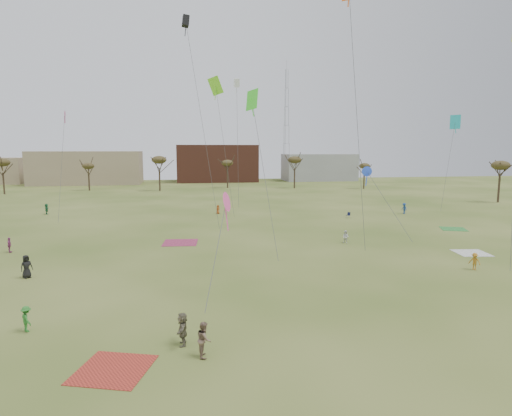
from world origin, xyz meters
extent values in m
plane|color=#3A5019|center=(0.00, 0.00, 0.00)|extent=(260.00, 260.00, 0.00)
imported|color=#297527|center=(-15.18, 1.78, 0.75)|extent=(1.03, 1.12, 1.51)
imported|color=#7C624F|center=(-5.22, -2.96, 0.91)|extent=(0.71, 0.90, 1.82)
imported|color=#655F48|center=(-6.30, -1.47, 0.90)|extent=(0.62, 1.70, 1.80)
imported|color=black|center=(-18.90, 13.04, 0.95)|extent=(1.11, 1.06, 1.91)
imported|color=#AE7420|center=(18.90, 9.02, 0.75)|extent=(1.05, 1.10, 1.50)
imported|color=#933D72|center=(-23.76, 22.75, 0.78)|extent=(0.54, 0.97, 1.55)
imported|color=silver|center=(11.79, 21.15, 0.72)|extent=(0.87, 0.88, 1.43)
imported|color=#21653C|center=(-28.15, 50.16, 0.86)|extent=(0.80, 1.67, 1.73)
imported|color=#A0481B|center=(-0.55, 46.02, 0.73)|extent=(0.84, 0.82, 1.46)
imported|color=navy|center=(29.67, 40.94, 0.88)|extent=(0.85, 1.24, 1.77)
cube|color=#A82E21|center=(-9.59, -3.59, 0.00)|extent=(4.17, 4.17, 0.03)
cube|color=silver|center=(22.72, 14.56, 0.00)|extent=(3.53, 3.53, 0.03)
cube|color=#922D4D|center=(-6.56, 24.55, 0.00)|extent=(4.14, 4.14, 0.03)
cube|color=#308535|center=(29.17, 27.01, 0.00)|extent=(4.05, 4.05, 0.03)
cube|color=#141939|center=(18.90, 38.26, 0.42)|extent=(0.69, 0.69, 0.04)
cube|color=#141939|center=(19.09, 38.39, 0.65)|extent=(0.39, 0.49, 0.44)
cube|color=#39CF24|center=(0.51, 17.23, 15.13)|extent=(1.01, 1.01, 1.98)
cube|color=#39CF24|center=(0.51, 17.23, 14.44)|extent=(0.08, 0.08, 1.78)
cylinder|color=#4C4C51|center=(1.19, 14.35, 8.02)|extent=(1.40, 5.81, 14.25)
cone|color=#E3478F|center=(-3.15, 6.01, 6.81)|extent=(1.41, 0.10, 1.41)
cube|color=#E3478F|center=(-3.15, 6.01, 5.91)|extent=(0.08, 0.08, 2.31)
cylinder|color=#4C4C51|center=(-4.08, 3.28, 3.85)|extent=(1.90, 5.50, 5.93)
cylinder|color=#4C4C51|center=(9.66, 13.72, 12.54)|extent=(2.58, 0.50, 23.27)
cube|color=black|center=(-5.39, 28.09, 24.97)|extent=(0.72, 0.72, 1.24)
cube|color=black|center=(-5.39, 28.09, 24.25)|extent=(0.08, 0.08, 1.86)
cylinder|color=#4C4C51|center=(-3.64, 27.73, 12.94)|extent=(3.56, 0.77, 24.08)
cone|color=blue|center=(14.41, 21.93, 8.01)|extent=(1.12, 0.08, 1.12)
cube|color=blue|center=(14.41, 21.93, 7.30)|extent=(0.08, 0.08, 1.84)
cylinder|color=#4C4C51|center=(15.87, 19.26, 4.46)|extent=(2.95, 5.38, 7.14)
cube|color=#70D323|center=(-1.45, 36.17, 19.05)|extent=(1.21, 1.21, 2.37)
cube|color=#70D323|center=(-1.45, 36.17, 18.22)|extent=(0.08, 0.08, 2.14)
cylinder|color=#4C4C51|center=(-0.25, 36.00, 9.97)|extent=(2.45, 0.40, 18.15)
cone|color=#B81354|center=(-22.27, 41.20, 15.45)|extent=(0.90, 0.07, 0.90)
cube|color=#B81354|center=(-22.27, 41.20, 14.88)|extent=(0.08, 0.08, 1.47)
cylinder|color=#4C4C51|center=(-22.39, 38.43, 8.17)|extent=(0.26, 5.59, 14.56)
cube|color=teal|center=(37.05, 39.58, 14.85)|extent=(1.15, 1.15, 2.25)
cube|color=teal|center=(37.05, 39.58, 14.07)|extent=(0.08, 0.08, 2.02)
cylinder|color=#4C4C51|center=(35.31, 38.19, 7.88)|extent=(3.54, 2.84, 13.97)
cube|color=silver|center=(2.71, 46.38, 21.06)|extent=(0.78, 0.78, 1.34)
cube|color=silver|center=(2.71, 46.38, 20.28)|extent=(0.08, 0.08, 2.02)
cylinder|color=#4C4C51|center=(2.82, 46.32, 10.98)|extent=(0.26, 0.16, 20.16)
cylinder|color=#3A2B1E|center=(-48.00, 86.00, 2.55)|extent=(0.40, 0.40, 5.10)
ellipsoid|color=#473D1E|center=(-48.00, 86.00, 7.48)|extent=(3.57, 3.57, 1.87)
cylinder|color=#3A2B1E|center=(-30.00, 92.00, 2.16)|extent=(0.40, 0.40, 4.32)
ellipsoid|color=#473D1E|center=(-30.00, 92.00, 6.34)|extent=(3.02, 3.02, 1.58)
cylinder|color=#3A2B1E|center=(-12.00, 88.00, 2.70)|extent=(0.40, 0.40, 5.40)
ellipsoid|color=#473D1E|center=(-12.00, 88.00, 7.92)|extent=(3.78, 3.78, 1.98)
cylinder|color=#3A2B1E|center=(6.00, 94.00, 2.34)|extent=(0.40, 0.40, 4.68)
ellipsoid|color=#473D1E|center=(6.00, 94.00, 6.86)|extent=(3.28, 3.28, 1.72)
cylinder|color=#3A2B1E|center=(24.00, 90.00, 2.64)|extent=(0.40, 0.40, 5.28)
ellipsoid|color=#473D1E|center=(24.00, 90.00, 7.74)|extent=(3.70, 3.70, 1.94)
cylinder|color=#3A2B1E|center=(42.00, 85.00, 2.10)|extent=(0.40, 0.40, 4.20)
ellipsoid|color=#473D1E|center=(42.00, 85.00, 6.16)|extent=(2.94, 2.94, 1.54)
cylinder|color=#3A2B1E|center=(56.00, 52.00, 2.52)|extent=(0.40, 0.40, 5.04)
ellipsoid|color=#473D1E|center=(56.00, 52.00, 7.39)|extent=(3.53, 3.53, 1.85)
cube|color=#937F60|center=(-35.00, 115.00, 5.00)|extent=(32.00, 14.00, 10.00)
cube|color=brown|center=(5.00, 120.00, 6.00)|extent=(26.00, 16.00, 12.00)
cube|color=gray|center=(40.00, 118.00, 4.50)|extent=(24.00, 12.00, 9.00)
cylinder|color=#9EA3A8|center=(30.90, 125.00, 19.00)|extent=(0.16, 0.16, 38.00)
cylinder|color=#9EA3A8|center=(29.55, 125.78, 19.00)|extent=(0.16, 0.16, 38.00)
cylinder|color=#9EA3A8|center=(29.55, 124.22, 19.00)|extent=(0.16, 0.16, 38.00)
cylinder|color=#9EA3A8|center=(30.00, 125.00, 39.50)|extent=(0.10, 0.10, 3.00)
camera|label=1|loc=(-6.09, -23.68, 10.42)|focal=30.04mm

